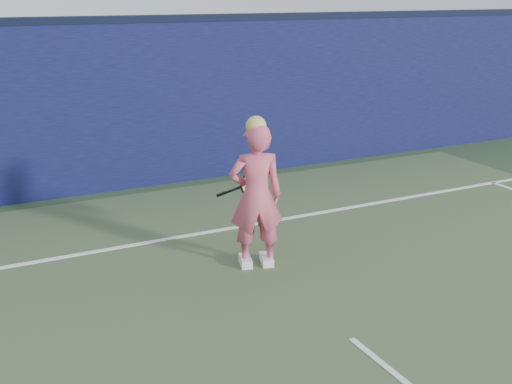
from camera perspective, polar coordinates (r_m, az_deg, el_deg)
backstop_wall at (r=10.21m, az=-9.18°, el=7.65°), size 24.00×0.40×2.50m
wall_cap at (r=10.07m, az=-9.55°, el=14.95°), size 24.00×0.42×0.10m
player at (r=6.98m, az=-0.00°, el=-0.33°), size 0.67×0.54×1.70m
racket at (r=7.41m, az=-0.64°, el=0.63°), size 0.55×0.15×0.30m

